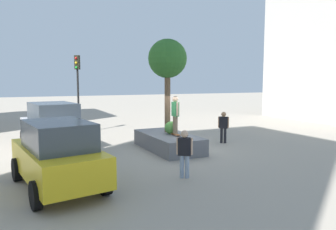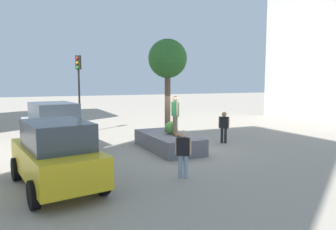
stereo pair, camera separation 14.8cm
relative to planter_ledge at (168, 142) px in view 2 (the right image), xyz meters
The scene contains 11 objects.
ground_plane 0.58m from the planter_ledge, 133.81° to the right, with size 120.00×120.00×0.00m, color #9E9384.
planter_ledge is the anchor object (origin of this frame).
plaza_tree 3.89m from the planter_ledge, 23.46° to the right, with size 1.86×1.86×4.48m.
boxwood_shrub 0.69m from the planter_ledge, 124.62° to the right, with size 0.60×0.60×0.60m, color #4C8C3D.
skateboard 0.67m from the planter_ledge, 165.90° to the right, with size 0.80×0.23×0.07m.
skateboarder 1.53m from the planter_ledge, 165.90° to the right, with size 0.59×0.27×1.73m.
taxi_cab 6.35m from the planter_ledge, 122.62° to the left, with size 4.59×2.55×2.03m.
sedan_parked 5.49m from the planter_ledge, 63.43° to the left, with size 4.99×2.76×2.21m.
traffic_light_corner 7.81m from the planter_ledge, 23.52° to the left, with size 0.37×0.37×4.78m.
passerby_with_bag 4.47m from the planter_ledge, 161.06° to the left, with size 0.39×0.47×1.60m.
pedestrian_crossing 3.35m from the planter_ledge, 87.07° to the right, with size 0.43×0.45×1.63m.
Camera 2 is at (-12.84, 6.57, 3.18)m, focal length 33.57 mm.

